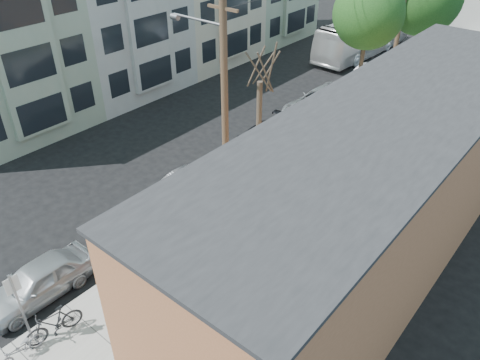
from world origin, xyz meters
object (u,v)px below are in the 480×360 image
Objects in this scene: tree_bare at (258,140)px; car_4 at (366,78)px; parking_meter_far at (297,139)px; patron_green at (223,285)px; utility_pole_near at (223,96)px; cyclist at (135,272)px; parking_meter_near at (176,219)px; car_0 at (38,281)px; patio_chair_a at (168,341)px; car_2 at (260,143)px; patio_chair_b at (142,355)px; car_1 at (182,192)px; sign_post at (18,302)px; patron_grey at (228,267)px; car_3 at (322,104)px; tree_leafy_mid at (369,14)px; parked_bike_a at (54,324)px; bus at (364,35)px; parked_bike_b at (21,350)px.

car_4 is (-2.00, 14.86, -2.11)m from tree_bare.
patron_green reaches higher than parking_meter_far.
utility_pole_near is at bearing -102.79° from tree_bare.
parking_meter_far is at bearing 97.61° from tree_bare.
cyclist is at bearing -81.21° from patron_green.
tree_bare is 1.19× the size of car_4.
parking_meter_near is 0.30× the size of car_0.
patio_chair_a is 12.76m from car_2.
parking_meter_far is 14.26m from car_0.
car_1 is at bearing 129.80° from patio_chair_b.
sign_post is 1.49× the size of patron_grey.
car_2 is 12.07m from car_4.
car_3 is at bearing -178.25° from patron_green.
patio_chair_a is (3.89, -12.91, -0.39)m from parking_meter_far.
car_3 is at bearing 94.58° from car_1.
parking_meter_far is 4.56m from tree_bare.
car_0 is (-1.45, -5.37, -0.29)m from parking_meter_near.
patron_green is 6.32m from car_1.
car_0 is (-2.00, -19.42, -5.79)m from tree_leafy_mid.
car_1 is at bearing 130.23° from parking_meter_near.
car_3 is (-5.40, 15.28, -0.19)m from patron_green.
tree_bare reaches higher than patron_green.
parking_meter_near is 0.23× the size of tree_bare.
tree_bare reaches higher than parking_meter_near.
patron_green is 10.53m from car_2.
parked_bike_a is at bearing 61.69° from cyclist.
bus is (-6.24, 29.20, 0.65)m from cyclist.
parked_bike_a is at bearing -82.01° from car_2.
car_0 is (-2.00, -10.06, -2.16)m from tree_bare.
cyclist reaches higher than patio_chair_b.
car_3 reaches higher than car_1.
patron_grey is (-0.10, 4.11, 0.50)m from patio_chair_b.
utility_pole_near is 9.83m from patio_chair_b.
parking_meter_near is 0.27× the size of car_4.
bus is (-5.83, 32.23, 0.87)m from parked_bike_a.
utility_pole_near is 5.32× the size of patron_grey.
tree_bare is at bearing 77.21° from utility_pole_near.
cyclist is at bearing -82.86° from car_4.
parked_bike_b is (0.09, -21.24, -5.91)m from tree_leafy_mid.
utility_pole_near reaches higher than tree_bare.
car_1 reaches higher than patio_chair_b.
tree_leafy_mid is 20.90m from parked_bike_a.
patron_green is at bearing -49.43° from utility_pole_near.
sign_post is 3.18× the size of patio_chair_a.
car_3 is 5.83m from car_4.
bus reaches higher than car_2.
car_4 reaches higher than parking_meter_near.
utility_pole_near is 11.36× the size of patio_chair_a.
parking_meter_far is (0.00, 8.81, 0.00)m from parking_meter_near.
utility_pole_near is 9.64m from car_0.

